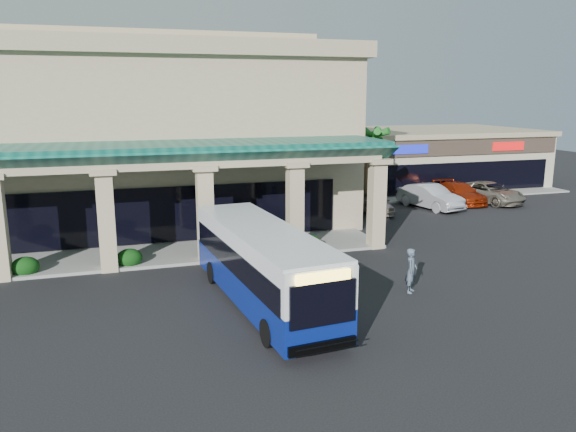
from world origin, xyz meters
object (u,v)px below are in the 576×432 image
object	(u,v)px
car_silver	(375,202)
transit_bus	(263,267)
pedestrian	(411,271)
car_gray	(489,192)
car_white	(430,197)
car_red	(459,193)

from	to	relation	value
car_silver	transit_bus	bearing A→B (deg)	-119.95
pedestrian	car_gray	bearing A→B (deg)	-4.56
pedestrian	car_white	distance (m)	18.00
pedestrian	car_white	size ratio (longest dim) A/B	0.36
transit_bus	car_white	xyz separation A→B (m)	(16.11, 14.52, -0.66)
transit_bus	car_silver	size ratio (longest dim) A/B	2.50
transit_bus	car_white	size ratio (longest dim) A/B	2.09
car_silver	car_gray	bearing A→B (deg)	14.60
transit_bus	car_gray	xyz separation A→B (m)	(21.49, 15.15, -0.75)
car_white	car_gray	xyz separation A→B (m)	(5.38, 0.63, -0.08)
car_gray	car_white	bearing A→B (deg)	173.01
pedestrian	car_silver	size ratio (longest dim) A/B	0.43
car_white	car_red	distance (m)	3.49
car_white	car_gray	bearing A→B (deg)	-6.36
car_silver	pedestrian	bearing A→B (deg)	-101.12
pedestrian	car_red	xyz separation A→B (m)	(13.19, 16.25, -0.18)
car_silver	car_red	xyz separation A→B (m)	(7.69, 1.52, 0.00)
transit_bus	pedestrian	bearing A→B (deg)	-9.92
transit_bus	car_silver	distance (m)	18.44
car_silver	car_red	distance (m)	7.84
car_silver	car_white	xyz separation A→B (m)	(4.44, 0.27, 0.12)
pedestrian	car_silver	distance (m)	15.72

